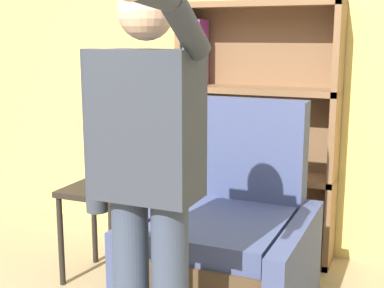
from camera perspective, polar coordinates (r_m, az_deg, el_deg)
wall_back at (r=3.79m, az=9.06°, el=9.44°), size 8.00×0.11×2.80m
bookcase at (r=3.74m, az=5.57°, el=1.30°), size 1.10×0.28×1.75m
armchair at (r=3.03m, az=3.82°, el=-11.19°), size 0.89×0.95×1.17m
person_standing at (r=2.09m, az=-4.86°, el=-3.67°), size 0.55×0.78×1.72m
side_table at (r=3.41m, az=-9.64°, el=-6.36°), size 0.42×0.42×0.60m
table_lamp at (r=3.30m, az=-9.90°, el=1.27°), size 0.20×0.20×0.48m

